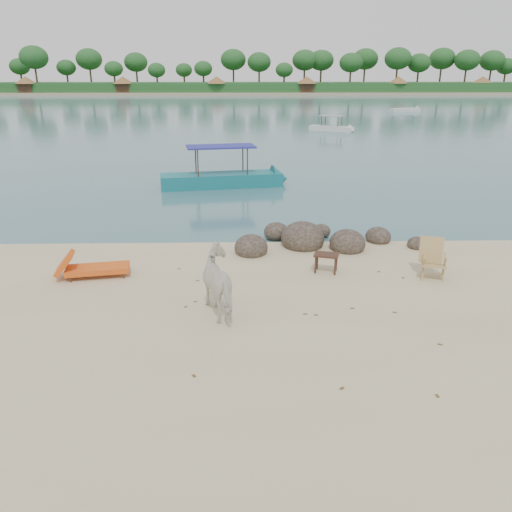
{
  "coord_description": "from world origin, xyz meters",
  "views": [
    {
      "loc": [
        0.09,
        -9.85,
        5.34
      ],
      "look_at": [
        0.36,
        2.0,
        1.0
      ],
      "focal_mm": 35.0,
      "sensor_mm": 36.0,
      "label": 1
    }
  ],
  "objects_px": {
    "lounge_chair": "(97,266)",
    "boat_near": "(221,153)",
    "boulders": "(312,241)",
    "deck_chair": "(434,261)",
    "side_table": "(326,264)",
    "cow": "(223,284)"
  },
  "relations": [
    {
      "from": "lounge_chair",
      "to": "boat_near",
      "type": "distance_m",
      "value": 12.48
    },
    {
      "from": "boulders",
      "to": "deck_chair",
      "type": "distance_m",
      "value": 4.12
    },
    {
      "from": "side_table",
      "to": "lounge_chair",
      "type": "bearing_deg",
      "value": -162.57
    },
    {
      "from": "boulders",
      "to": "cow",
      "type": "height_order",
      "value": "cow"
    },
    {
      "from": "side_table",
      "to": "deck_chair",
      "type": "relative_size",
      "value": 0.63
    },
    {
      "from": "lounge_chair",
      "to": "deck_chair",
      "type": "relative_size",
      "value": 1.97
    },
    {
      "from": "boat_near",
      "to": "cow",
      "type": "bearing_deg",
      "value": -97.32
    },
    {
      "from": "boat_near",
      "to": "lounge_chair",
      "type": "bearing_deg",
      "value": -113.58
    },
    {
      "from": "cow",
      "to": "boat_near",
      "type": "relative_size",
      "value": 0.27
    },
    {
      "from": "deck_chair",
      "to": "boat_near",
      "type": "xyz_separation_m",
      "value": [
        -6.33,
        12.42,
        1.11
      ]
    },
    {
      "from": "boat_near",
      "to": "deck_chair",
      "type": "bearing_deg",
      "value": -72.84
    },
    {
      "from": "boulders",
      "to": "cow",
      "type": "bearing_deg",
      "value": -119.56
    },
    {
      "from": "boulders",
      "to": "boat_near",
      "type": "relative_size",
      "value": 0.92
    },
    {
      "from": "side_table",
      "to": "lounge_chair",
      "type": "xyz_separation_m",
      "value": [
        -6.39,
        -0.14,
        0.05
      ]
    },
    {
      "from": "boulders",
      "to": "deck_chair",
      "type": "height_order",
      "value": "deck_chair"
    },
    {
      "from": "lounge_chair",
      "to": "boat_near",
      "type": "xyz_separation_m",
      "value": [
        2.94,
        12.06,
        1.33
      ]
    },
    {
      "from": "side_table",
      "to": "lounge_chair",
      "type": "relative_size",
      "value": 0.32
    },
    {
      "from": "side_table",
      "to": "deck_chair",
      "type": "xyz_separation_m",
      "value": [
        2.88,
        -0.5,
        0.27
      ]
    },
    {
      "from": "lounge_chair",
      "to": "boat_near",
      "type": "height_order",
      "value": "boat_near"
    },
    {
      "from": "cow",
      "to": "lounge_chair",
      "type": "xyz_separation_m",
      "value": [
        -3.58,
        2.33,
        -0.45
      ]
    },
    {
      "from": "cow",
      "to": "boat_near",
      "type": "height_order",
      "value": "boat_near"
    },
    {
      "from": "lounge_chair",
      "to": "deck_chair",
      "type": "distance_m",
      "value": 9.28
    }
  ]
}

